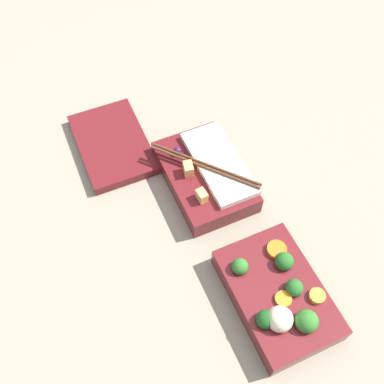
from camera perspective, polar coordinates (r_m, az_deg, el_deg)
The scene contains 4 objects.
ground_plane at distance 0.78m, azimuth 6.93°, elevation -5.83°, with size 3.00×3.00×0.00m, color gray.
bento_tray_vegetable at distance 0.72m, azimuth 10.83°, elevation -12.75°, with size 0.20×0.13×0.07m.
bento_tray_rice at distance 0.82m, azimuth 1.82°, elevation 2.22°, with size 0.20×0.15×0.06m.
bento_lid at distance 0.90m, azimuth -10.04°, elevation 6.01°, with size 0.19×0.13×0.02m, color maroon.
Camera 1 is at (-0.29, 0.23, 0.69)m, focal length 42.00 mm.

